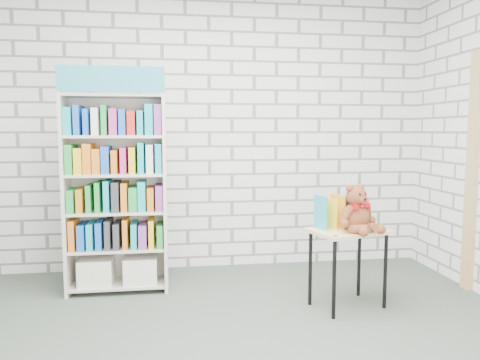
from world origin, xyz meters
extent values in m
plane|color=#3F4B3F|center=(0.00, 0.00, 0.00)|extent=(4.50, 4.50, 0.00)
cube|color=silver|center=(0.00, 2.00, 1.40)|extent=(4.50, 0.02, 2.80)
cube|color=silver|center=(0.00, -2.00, 1.40)|extent=(4.50, 0.02, 2.80)
cube|color=beige|center=(-1.28, 1.35, 0.87)|extent=(0.03, 0.34, 1.73)
cube|color=beige|center=(-0.45, 1.35, 0.87)|extent=(0.03, 0.34, 1.73)
cube|color=beige|center=(-0.86, 1.51, 0.87)|extent=(0.87, 0.02, 1.73)
cube|color=teal|center=(-0.86, 1.19, 1.84)|extent=(0.87, 0.02, 0.21)
cube|color=beige|center=(-0.86, 1.35, 0.06)|extent=(0.81, 0.32, 0.02)
cube|color=beige|center=(-0.86, 1.35, 0.38)|extent=(0.81, 0.32, 0.02)
cube|color=beige|center=(-0.86, 1.35, 0.71)|extent=(0.81, 0.32, 0.02)
cube|color=beige|center=(-0.86, 1.35, 1.04)|extent=(0.81, 0.32, 0.02)
cube|color=beige|center=(-0.86, 1.35, 1.36)|extent=(0.81, 0.32, 0.02)
cube|color=beige|center=(-0.86, 1.35, 1.71)|extent=(0.81, 0.32, 0.02)
cube|color=silver|center=(-1.06, 1.35, 0.19)|extent=(0.29, 0.28, 0.23)
cube|color=silver|center=(-0.67, 1.35, 0.19)|extent=(0.29, 0.28, 0.23)
cube|color=blue|center=(-0.86, 1.34, 0.51)|extent=(0.81, 0.28, 0.23)
cube|color=green|center=(-0.86, 1.34, 0.84)|extent=(0.81, 0.28, 0.23)
cube|color=orange|center=(-0.86, 1.34, 1.17)|extent=(0.81, 0.28, 0.23)
cube|color=#BF338C|center=(-0.86, 1.34, 1.49)|extent=(0.81, 0.28, 0.23)
cube|color=#DCB984|center=(1.00, 0.70, 0.62)|extent=(0.68, 0.56, 0.03)
cylinder|color=black|center=(0.81, 0.47, 0.30)|extent=(0.03, 0.03, 0.61)
cylinder|color=black|center=(0.72, 0.77, 0.30)|extent=(0.03, 0.03, 0.61)
cylinder|color=black|center=(1.29, 0.62, 0.30)|extent=(0.03, 0.03, 0.61)
cylinder|color=black|center=(1.19, 0.92, 0.30)|extent=(0.03, 0.03, 0.61)
cylinder|color=black|center=(0.81, 0.48, 0.63)|extent=(0.04, 0.04, 0.01)
cylinder|color=black|center=(1.27, 0.62, 0.63)|extent=(0.04, 0.04, 0.01)
cube|color=teal|center=(0.78, 0.73, 0.76)|extent=(0.07, 0.18, 0.24)
cube|color=yellow|center=(0.86, 0.75, 0.76)|extent=(0.07, 0.18, 0.24)
cube|color=orange|center=(0.93, 0.78, 0.76)|extent=(0.07, 0.18, 0.24)
cube|color=black|center=(1.01, 0.80, 0.76)|extent=(0.07, 0.18, 0.24)
cube|color=silver|center=(1.09, 0.82, 0.76)|extent=(0.07, 0.18, 0.24)
cube|color=red|center=(1.16, 0.85, 0.76)|extent=(0.07, 0.18, 0.24)
ellipsoid|color=brown|center=(1.03, 0.63, 0.74)|extent=(0.22, 0.19, 0.22)
sphere|color=brown|center=(1.03, 0.62, 0.91)|extent=(0.16, 0.16, 0.16)
sphere|color=brown|center=(0.97, 0.62, 0.97)|extent=(0.06, 0.06, 0.06)
sphere|color=brown|center=(1.08, 0.66, 0.97)|extent=(0.06, 0.06, 0.06)
sphere|color=brown|center=(1.05, 0.57, 0.89)|extent=(0.06, 0.06, 0.06)
sphere|color=black|center=(1.03, 0.55, 0.93)|extent=(0.02, 0.02, 0.02)
sphere|color=black|center=(1.08, 0.57, 0.93)|extent=(0.02, 0.02, 0.02)
sphere|color=black|center=(1.06, 0.54, 0.90)|extent=(0.02, 0.02, 0.02)
cylinder|color=brown|center=(0.93, 0.57, 0.78)|extent=(0.12, 0.08, 0.15)
cylinder|color=brown|center=(1.14, 0.65, 0.78)|extent=(0.11, 0.12, 0.15)
sphere|color=brown|center=(0.91, 0.54, 0.71)|extent=(0.06, 0.06, 0.06)
sphere|color=brown|center=(1.17, 0.65, 0.71)|extent=(0.06, 0.06, 0.06)
cylinder|color=brown|center=(1.01, 0.50, 0.68)|extent=(0.16, 0.17, 0.09)
cylinder|color=brown|center=(1.13, 0.55, 0.68)|extent=(0.08, 0.17, 0.09)
sphere|color=brown|center=(1.01, 0.43, 0.67)|extent=(0.08, 0.08, 0.08)
sphere|color=brown|center=(1.18, 0.49, 0.67)|extent=(0.08, 0.08, 0.08)
cone|color=#AF0A13|center=(1.02, 0.55, 0.84)|extent=(0.08, 0.08, 0.06)
cone|color=#AF0A13|center=(1.09, 0.58, 0.84)|extent=(0.08, 0.08, 0.06)
sphere|color=#AF0A13|center=(1.05, 0.57, 0.84)|extent=(0.03, 0.03, 0.03)
cube|color=tan|center=(2.23, 0.95, 1.05)|extent=(0.05, 0.12, 2.10)
camera|label=1|loc=(-0.38, -2.80, 1.41)|focal=35.00mm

